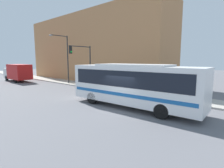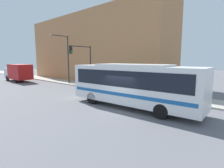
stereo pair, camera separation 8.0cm
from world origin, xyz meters
TOP-DOWN VIEW (x-y plane):
  - ground_plane at (0.00, 0.00)m, footprint 120.00×120.00m
  - sidewalk at (6.03, 20.00)m, footprint 3.06×70.00m
  - building_facade at (10.56, 15.46)m, footprint 6.00×28.93m
  - city_bus at (0.91, -0.22)m, footprint 3.13×10.42m
  - delivery_truck at (1.46, 23.68)m, footprint 2.33×6.71m
  - fire_hydrant at (5.10, 2.61)m, footprint 0.24×0.33m
  - traffic_light_pole at (4.12, 9.54)m, footprint 3.28×0.35m
  - parking_meter at (5.10, 8.65)m, footprint 0.14×0.14m
  - street_lamp at (4.93, 14.68)m, footprint 2.96×0.28m
  - pedestrian_near_corner at (6.03, 11.48)m, footprint 0.34×0.34m

SIDE VIEW (x-z plane):
  - ground_plane at x=0.00m, z-range 0.00..0.00m
  - sidewalk at x=6.03m, z-range 0.00..0.14m
  - fire_hydrant at x=5.10m, z-range 0.14..0.87m
  - parking_meter at x=5.10m, z-range 0.37..1.67m
  - pedestrian_near_corner at x=6.03m, z-range 0.16..1.91m
  - delivery_truck at x=1.46m, z-range 0.14..3.02m
  - city_bus at x=0.91m, z-range 0.25..3.57m
  - traffic_light_pole at x=4.12m, z-range 1.12..6.38m
  - street_lamp at x=4.93m, z-range 0.86..7.83m
  - building_facade at x=10.56m, z-range 0.00..11.07m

